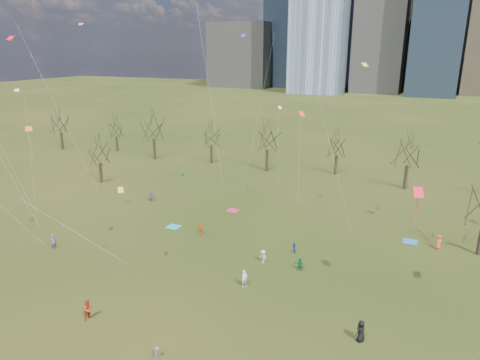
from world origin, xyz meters
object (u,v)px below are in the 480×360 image
at_px(blanket_crimson, 233,210).
at_px(person_1, 244,278).
at_px(blanket_navy, 410,242).
at_px(person_4, 201,229).
at_px(person_2, 88,309).
at_px(blanket_teal, 173,227).

height_order(blanket_crimson, person_1, person_1).
bearing_deg(blanket_navy, blanket_crimson, 178.20).
distance_m(blanket_crimson, person_4, 9.11).
relative_size(person_2, person_4, 1.09).
bearing_deg(person_4, blanket_navy, -145.98).
distance_m(blanket_navy, person_4, 24.77).
relative_size(blanket_teal, person_2, 0.85).
bearing_deg(blanket_teal, person_4, -10.49).
xyz_separation_m(blanket_crimson, person_2, (-0.48, -27.59, 0.92)).
relative_size(blanket_navy, blanket_crimson, 1.00).
distance_m(person_1, person_4, 12.77).
relative_size(blanket_crimson, person_2, 0.85).
height_order(blanket_crimson, person_4, person_4).
xyz_separation_m(blanket_teal, person_2, (4.03, -19.35, 0.92)).
bearing_deg(blanket_crimson, blanket_teal, -118.70).
bearing_deg(person_4, blanket_crimson, -76.25).
relative_size(blanket_teal, person_4, 0.93).
distance_m(blanket_crimson, person_1, 19.99).
bearing_deg(person_4, person_1, 152.12).
height_order(blanket_crimson, person_2, person_2).
distance_m(blanket_teal, person_1, 16.78).
xyz_separation_m(blanket_teal, blanket_crimson, (4.52, 8.25, 0.00)).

